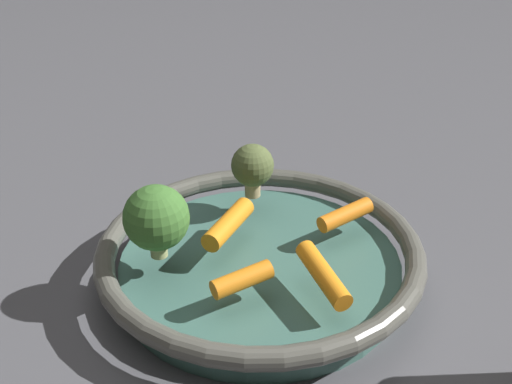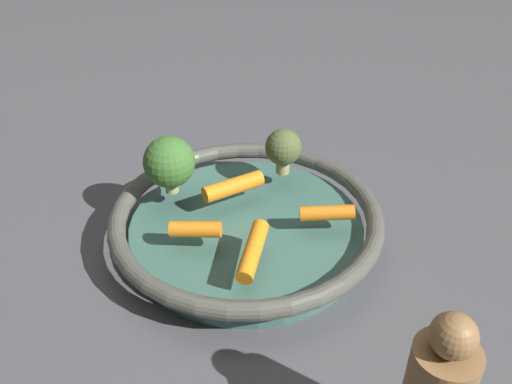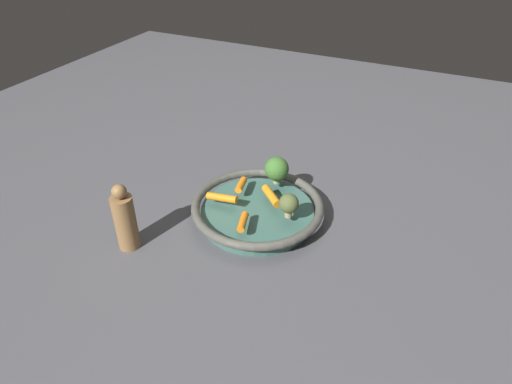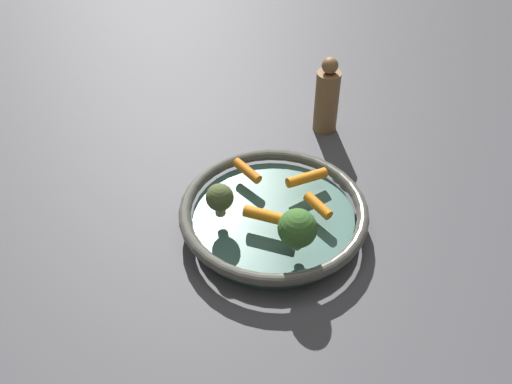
{
  "view_description": "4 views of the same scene",
  "coord_description": "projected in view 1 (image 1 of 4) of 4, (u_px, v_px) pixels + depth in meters",
  "views": [
    {
      "loc": [
        0.47,
        -0.15,
        0.38
      ],
      "look_at": [
        -0.02,
        0.0,
        0.08
      ],
      "focal_mm": 48.14,
      "sensor_mm": 36.0,
      "label": 1
    },
    {
      "loc": [
        0.44,
        0.15,
        0.39
      ],
      "look_at": [
        0.01,
        0.01,
        0.07
      ],
      "focal_mm": 38.94,
      "sensor_mm": 36.0,
      "label": 2
    },
    {
      "loc": [
        -0.33,
        0.71,
        0.61
      ],
      "look_at": [
        -0.0,
        0.02,
        0.08
      ],
      "focal_mm": 31.53,
      "sensor_mm": 36.0,
      "label": 3
    },
    {
      "loc": [
        -0.29,
        -0.58,
        0.67
      ],
      "look_at": [
        -0.02,
        0.02,
        0.06
      ],
      "focal_mm": 42.07,
      "sensor_mm": 36.0,
      "label": 4
    }
  ],
  "objects": [
    {
      "name": "baby_carrot_near_rim",
      "position": [
        228.0,
        224.0,
        0.6
      ],
      "size": [
        0.06,
        0.06,
        0.02
      ],
      "primitive_type": "cylinder",
      "rotation": [
        1.57,
        0.0,
        3.96
      ],
      "color": "orange",
      "rests_on": "serving_bowl"
    },
    {
      "name": "baby_carrot_center",
      "position": [
        323.0,
        275.0,
        0.54
      ],
      "size": [
        0.07,
        0.02,
        0.02
      ],
      "primitive_type": "cylinder",
      "rotation": [
        1.48,
        0.0,
        4.78
      ],
      "color": "orange",
      "rests_on": "serving_bowl"
    },
    {
      "name": "broccoli_floret_large",
      "position": [
        156.0,
        218.0,
        0.56
      ],
      "size": [
        0.05,
        0.05,
        0.06
      ],
      "color": "tan",
      "rests_on": "serving_bowl"
    },
    {
      "name": "broccoli_floret_edge",
      "position": [
        253.0,
        166.0,
        0.65
      ],
      "size": [
        0.04,
        0.04,
        0.05
      ],
      "color": "tan",
      "rests_on": "serving_bowl"
    },
    {
      "name": "baby_carrot_left",
      "position": [
        242.0,
        279.0,
        0.53
      ],
      "size": [
        0.03,
        0.05,
        0.02
      ],
      "primitive_type": "cylinder",
      "rotation": [
        1.63,
        0.0,
        0.21
      ],
      "color": "orange",
      "rests_on": "serving_bowl"
    },
    {
      "name": "baby_carrot_back",
      "position": [
        345.0,
        215.0,
        0.62
      ],
      "size": [
        0.03,
        0.06,
        0.02
      ],
      "primitive_type": "cylinder",
      "rotation": [
        1.52,
        0.0,
        3.43
      ],
      "color": "orange",
      "rests_on": "serving_bowl"
    },
    {
      "name": "serving_bowl",
      "position": [
        260.0,
        262.0,
        0.6
      ],
      "size": [
        0.29,
        0.29,
        0.05
      ],
      "color": "#3D665B",
      "rests_on": "ground_plane"
    },
    {
      "name": "ground_plane",
      "position": [
        260.0,
        284.0,
        0.61
      ],
      "size": [
        2.27,
        2.27,
        0.0
      ],
      "primitive_type": "plane",
      "color": "#4C4C51"
    }
  ]
}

